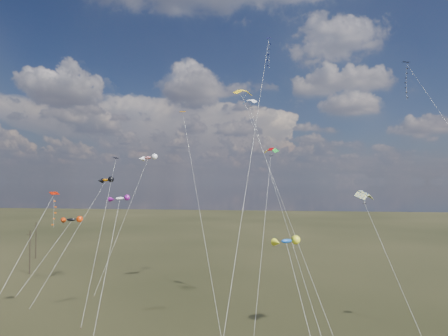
# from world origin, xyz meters

# --- Properties ---
(utility_pole_near) EXTENTS (1.40, 0.20, 8.00)m
(utility_pole_near) POSITION_xyz_m (-38.00, 30.00, 4.09)
(utility_pole_near) COLOR black
(utility_pole_near) RESTS_ON ground
(utility_pole_far) EXTENTS (1.40, 0.20, 8.00)m
(utility_pole_far) POSITION_xyz_m (-46.00, 44.00, 4.09)
(utility_pole_far) COLOR black
(utility_pole_far) RESTS_ON ground
(diamond_black_high) EXTENTS (7.83, 30.12, 35.02)m
(diamond_black_high) POSITION_xyz_m (27.12, 21.30, 29.85)
(diamond_black_high) COLOR black
(diamond_black_high) RESTS_ON ground
(diamond_navy_tall) EXTENTS (3.90, 28.54, 37.63)m
(diamond_navy_tall) POSITION_xyz_m (6.13, 15.30, 32.12)
(diamond_navy_tall) COLOR #0E0B46
(diamond_navy_tall) RESTS_ON ground
(diamond_black_mid) EXTENTS (3.68, 17.32, 20.99)m
(diamond_black_mid) POSITION_xyz_m (-17.16, 17.08, 14.33)
(diamond_black_mid) COLOR black
(diamond_black_mid) RESTS_ON ground
(diamond_red_low) EXTENTS (4.15, 9.91, 15.77)m
(diamond_red_low) POSITION_xyz_m (-20.15, 7.49, 12.98)
(diamond_red_low) COLOR #AD1400
(diamond_red_low) RESTS_ON ground
(diamond_orange_center) EXTENTS (8.83, 16.23, 27.56)m
(diamond_orange_center) POSITION_xyz_m (-3.88, 14.21, 19.43)
(diamond_orange_center) COLOR #C06B06
(diamond_orange_center) RESTS_ON ground
(parafoil_yellow) EXTENTS (12.62, 19.46, 30.78)m
(parafoil_yellow) POSITION_xyz_m (2.79, 18.01, 29.99)
(parafoil_yellow) COLOR yellow
(parafoil_yellow) RESTS_ON ground
(parafoil_blue_white) EXTENTS (10.48, 20.01, 30.28)m
(parafoil_blue_white) POSITION_xyz_m (3.35, 22.95, 29.49)
(parafoil_blue_white) COLOR #155BB2
(parafoil_blue_white) RESTS_ON ground
(parafoil_striped) EXTENTS (5.79, 9.95, 16.49)m
(parafoil_striped) POSITION_xyz_m (16.65, 4.63, 15.79)
(parafoil_striped) COLOR yellow
(parafoil_striped) RESTS_ON ground
(parafoil_tricolor) EXTENTS (2.74, 17.68, 22.08)m
(parafoil_tricolor) POSITION_xyz_m (6.69, 17.07, 21.39)
(parafoil_tricolor) COLOR gold
(parafoil_tricolor) RESTS_ON ground
(novelty_black_orange) EXTENTS (5.79, 9.15, 11.27)m
(novelty_black_orange) POSITION_xyz_m (-26.60, 24.03, 10.70)
(novelty_black_orange) COLOR black
(novelty_black_orange) RESTS_ON ground
(novelty_orange_black) EXTENTS (6.65, 12.38, 17.88)m
(novelty_orange_black) POSITION_xyz_m (-19.98, 22.50, 17.24)
(novelty_orange_black) COLOR #C26704
(novelty_orange_black) RESTS_ON ground
(novelty_white_purple) EXTENTS (2.95, 13.15, 15.39)m
(novelty_white_purple) POSITION_xyz_m (-11.48, 8.08, 14.91)
(novelty_white_purple) COLOR silver
(novelty_white_purple) RESTS_ON ground
(novelty_redwhite_stripe) EXTENTS (4.55, 17.82, 22.27)m
(novelty_redwhite_stripe) POSITION_xyz_m (-17.02, 34.51, 21.54)
(novelty_redwhite_stripe) COLOR red
(novelty_redwhite_stripe) RESTS_ON ground
(novelty_blue_yellow) EXTENTS (4.28, 8.67, 12.05)m
(novelty_blue_yellow) POSITION_xyz_m (8.53, -1.34, 11.55)
(novelty_blue_yellow) COLOR #154EAB
(novelty_blue_yellow) RESTS_ON ground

